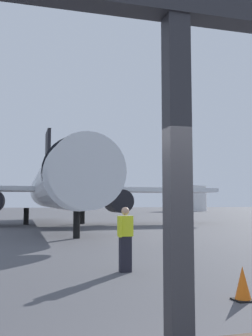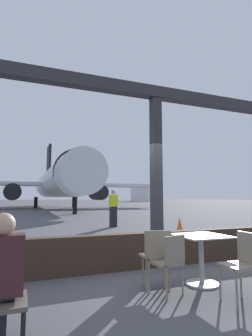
# 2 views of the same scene
# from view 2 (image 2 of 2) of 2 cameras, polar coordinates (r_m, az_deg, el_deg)

# --- Properties ---
(ground_plane) EXTENTS (220.00, 220.00, 0.00)m
(ground_plane) POSITION_cam_2_polar(r_m,az_deg,el_deg) (45.09, -18.04, -7.67)
(ground_plane) COLOR #4C4C51
(window_frame) EXTENTS (7.82, 0.24, 3.75)m
(window_frame) POSITION_cam_2_polar(r_m,az_deg,el_deg) (5.63, 6.50, -6.98)
(window_frame) COLOR #38281E
(window_frame) RESTS_ON ground
(dining_table) EXTENTS (0.79, 0.79, 0.77)m
(dining_table) POSITION_cam_2_polar(r_m,az_deg,el_deg) (4.71, 15.65, -17.42)
(dining_table) COLOR #ADA89E
(dining_table) RESTS_ON ground
(cafe_chair_window_left) EXTENTS (0.42, 0.42, 0.91)m
(cafe_chair_window_left) POSITION_cam_2_polar(r_m,az_deg,el_deg) (4.14, 23.54, -17.40)
(cafe_chair_window_left) COLOR gray
(cafe_chair_window_left) RESTS_ON ground
(cafe_chair_window_right) EXTENTS (0.48, 0.48, 0.84)m
(cafe_chair_window_right) POSITION_cam_2_polar(r_m,az_deg,el_deg) (4.12, 9.20, -18.44)
(cafe_chair_window_right) COLOR gray
(cafe_chair_window_right) RESTS_ON ground
(cafe_chair_aisle_left) EXTENTS (0.47, 0.47, 0.88)m
(cafe_chair_aisle_left) POSITION_cam_2_polar(r_m,az_deg,el_deg) (4.36, 6.46, -17.39)
(cafe_chair_aisle_left) COLOR gray
(cafe_chair_aisle_left) RESTS_ON ground
(airplane) EXTENTS (28.23, 30.57, 10.15)m
(airplane) POSITION_cam_2_polar(r_m,az_deg,el_deg) (34.14, -14.22, -2.86)
(airplane) COLOR silver
(airplane) RESTS_ON ground
(ground_crew_worker) EXTENTS (0.46, 0.40, 1.74)m
(ground_crew_worker) POSITION_cam_2_polar(r_m,az_deg,el_deg) (12.81, -2.71, -8.37)
(ground_crew_worker) COLOR black
(ground_crew_worker) RESTS_ON ground
(traffic_cone) EXTENTS (0.36, 0.36, 0.65)m
(traffic_cone) POSITION_cam_2_polar(r_m,az_deg,el_deg) (10.24, 11.30, -12.13)
(traffic_cone) COLOR orange
(traffic_cone) RESTS_ON ground
(fuel_storage_tank) EXTENTS (7.88, 7.88, 5.61)m
(fuel_storage_tank) POSITION_cam_2_polar(r_m,az_deg,el_deg) (91.16, 3.42, -5.30)
(fuel_storage_tank) COLOR white
(fuel_storage_tank) RESTS_ON ground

